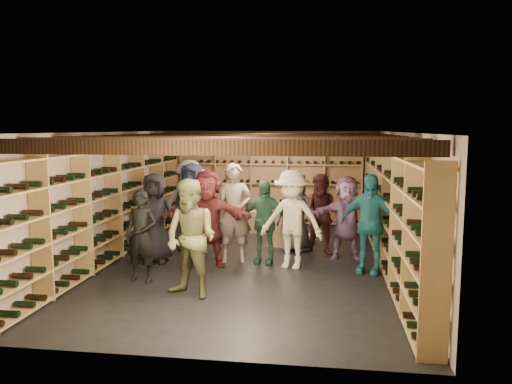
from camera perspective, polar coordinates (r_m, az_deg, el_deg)
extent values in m
plane|color=black|center=(9.41, -1.05, -7.94)|extent=(8.00, 8.00, 0.00)
cube|color=tan|center=(13.10, 1.65, 1.73)|extent=(5.50, 0.02, 2.40)
cube|color=tan|center=(5.32, -7.81, -6.61)|extent=(5.50, 0.02, 2.40)
cube|color=tan|center=(9.96, -16.89, -0.35)|extent=(0.02, 8.00, 2.40)
cube|color=tan|center=(9.15, 16.20, -0.98)|extent=(0.02, 8.00, 2.40)
cube|color=beige|center=(9.08, -1.08, 6.85)|extent=(5.50, 8.00, 0.01)
cube|color=black|center=(5.65, -6.63, 5.10)|extent=(5.40, 0.12, 0.18)
cube|color=black|center=(6.50, -4.69, 5.41)|extent=(5.40, 0.12, 0.18)
cube|color=black|center=(7.35, -3.21, 5.64)|extent=(5.40, 0.12, 0.18)
cube|color=black|center=(8.22, -2.03, 5.82)|extent=(5.40, 0.12, 0.18)
cube|color=black|center=(9.08, -1.08, 5.96)|extent=(5.40, 0.12, 0.18)
cube|color=black|center=(9.94, -0.29, 6.08)|extent=(5.40, 0.12, 0.18)
cube|color=black|center=(10.81, 0.37, 6.18)|extent=(5.40, 0.12, 0.18)
cube|color=black|center=(11.68, 0.93, 6.26)|extent=(5.40, 0.12, 0.18)
cube|color=black|center=(12.55, 1.42, 6.33)|extent=(5.40, 0.12, 0.18)
cube|color=tan|center=(9.91, -15.91, -1.09)|extent=(0.32, 7.50, 2.15)
cube|color=tan|center=(9.15, 15.06, -1.74)|extent=(0.32, 7.50, 2.15)
cube|color=tan|center=(12.95, 1.57, 1.10)|extent=(4.70, 0.30, 2.15)
cube|color=tan|center=(10.57, 2.99, -5.76)|extent=(0.58, 0.47, 0.17)
cube|color=tan|center=(10.54, 3.00, -4.85)|extent=(0.58, 0.47, 0.17)
cube|color=tan|center=(10.50, 3.00, -3.95)|extent=(0.58, 0.47, 0.17)
cube|color=tan|center=(10.47, 3.01, -3.04)|extent=(0.58, 0.47, 0.17)
cube|color=tan|center=(11.92, 0.55, -4.25)|extent=(0.54, 0.39, 0.17)
cube|color=tan|center=(11.89, 0.55, -3.44)|extent=(0.54, 0.39, 0.17)
cube|color=tan|center=(11.86, 0.56, -2.64)|extent=(0.54, 0.39, 0.17)
cube|color=tan|center=(10.95, 5.32, -5.32)|extent=(0.54, 0.40, 0.17)
imported|color=black|center=(9.38, -11.52, -2.92)|extent=(0.84, 0.58, 1.66)
imported|color=black|center=(8.25, -13.00, -4.95)|extent=(0.59, 0.43, 1.49)
imported|color=brown|center=(7.35, -7.42, -5.32)|extent=(1.04, 0.94, 1.75)
imported|color=beige|center=(8.83, 4.10, -3.16)|extent=(1.25, 0.89, 1.74)
imported|color=teal|center=(8.72, 12.82, -3.55)|extent=(1.09, 0.73, 1.72)
imported|color=maroon|center=(8.98, -5.60, -2.98)|extent=(1.67, 0.70, 1.75)
imported|color=#212C48|center=(10.23, -7.31, -1.65)|extent=(0.96, 0.72, 1.78)
imported|color=gray|center=(9.22, -2.51, -2.40)|extent=(0.75, 0.58, 1.84)
imported|color=#481D1D|center=(9.88, 7.57, -2.54)|extent=(0.89, 0.76, 1.59)
imported|color=beige|center=(10.77, -7.63, -1.15)|extent=(1.32, 1.00, 1.80)
imported|color=#25523A|center=(9.16, 0.88, -3.41)|extent=(0.95, 0.51, 1.54)
imported|color=#876193|center=(9.59, 10.32, -2.88)|extent=(1.51, 0.57, 1.59)
imported|color=#35353B|center=(10.08, 4.60, -2.31)|extent=(0.90, 0.75, 1.59)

